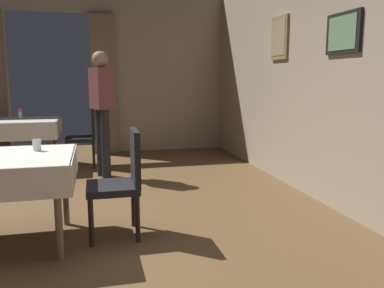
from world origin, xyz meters
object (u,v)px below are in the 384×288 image
at_px(dining_table_far, 13,126).
at_px(chair_mid_right, 122,178).
at_px(chair_far_right, 86,134).
at_px(person_waiter_by_doorway, 102,103).
at_px(glass_mid_b, 37,145).
at_px(flower_vase_far, 20,112).

height_order(dining_table_far, chair_mid_right, chair_mid_right).
height_order(dining_table_far, chair_far_right, chair_far_right).
bearing_deg(dining_table_far, person_waiter_by_doorway, -32.47).
bearing_deg(dining_table_far, glass_mid_b, -76.03).
relative_size(dining_table_far, chair_far_right, 1.43).
bearing_deg(person_waiter_by_doorway, glass_mid_b, -106.46).
distance_m(dining_table_far, glass_mid_b, 2.91).
relative_size(chair_mid_right, person_waiter_by_doorway, 0.54).
distance_m(chair_mid_right, glass_mid_b, 0.78).
bearing_deg(chair_mid_right, dining_table_far, 114.97).
relative_size(flower_vase_far, person_waiter_by_doorway, 0.10).
height_order(flower_vase_far, person_waiter_by_doorway, person_waiter_by_doorway).
xyz_separation_m(dining_table_far, flower_vase_far, (0.08, 0.16, 0.19)).
bearing_deg(flower_vase_far, person_waiter_by_doorway, -39.08).
bearing_deg(person_waiter_by_doorway, dining_table_far, 147.53).
xyz_separation_m(chair_far_right, person_waiter_by_doorway, (0.24, -0.75, 0.51)).
height_order(chair_mid_right, glass_mid_b, chair_mid_right).
height_order(chair_mid_right, flower_vase_far, chair_mid_right).
bearing_deg(person_waiter_by_doorway, chair_far_right, 107.93).
xyz_separation_m(chair_mid_right, chair_far_right, (-0.35, 2.94, 0.00)).
distance_m(dining_table_far, chair_far_right, 1.06).
height_order(glass_mid_b, flower_vase_far, flower_vase_far).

